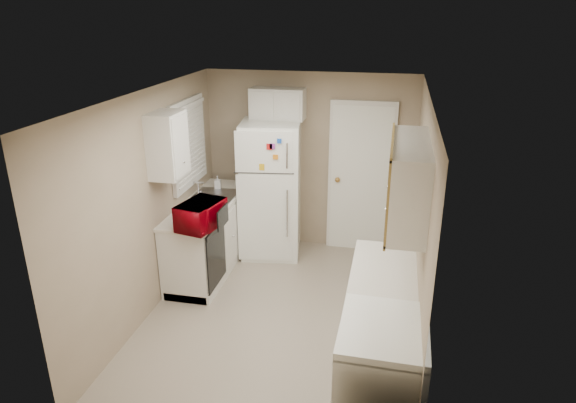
# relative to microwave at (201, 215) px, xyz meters

# --- Properties ---
(floor) EXTENTS (3.80, 3.80, 0.00)m
(floor) POSITION_rel_microwave_xyz_m (0.90, -0.16, -1.05)
(floor) COLOR #B4A691
(floor) RESTS_ON ground
(ceiling) EXTENTS (3.80, 3.80, 0.00)m
(ceiling) POSITION_rel_microwave_xyz_m (0.90, -0.16, 1.35)
(ceiling) COLOR white
(ceiling) RESTS_ON floor
(wall_left) EXTENTS (3.80, 3.80, 0.00)m
(wall_left) POSITION_rel_microwave_xyz_m (-0.50, -0.16, 0.15)
(wall_left) COLOR tan
(wall_left) RESTS_ON floor
(wall_right) EXTENTS (3.80, 3.80, 0.00)m
(wall_right) POSITION_rel_microwave_xyz_m (2.30, -0.16, 0.15)
(wall_right) COLOR tan
(wall_right) RESTS_ON floor
(wall_back) EXTENTS (2.80, 2.80, 0.00)m
(wall_back) POSITION_rel_microwave_xyz_m (0.90, 1.74, 0.15)
(wall_back) COLOR tan
(wall_back) RESTS_ON floor
(wall_front) EXTENTS (2.80, 2.80, 0.00)m
(wall_front) POSITION_rel_microwave_xyz_m (0.90, -2.06, 0.15)
(wall_front) COLOR tan
(wall_front) RESTS_ON floor
(left_counter) EXTENTS (0.60, 1.80, 0.90)m
(left_counter) POSITION_rel_microwave_xyz_m (-0.20, 0.74, -0.60)
(left_counter) COLOR silver
(left_counter) RESTS_ON floor
(dishwasher) EXTENTS (0.03, 0.58, 0.72)m
(dishwasher) POSITION_rel_microwave_xyz_m (0.09, 0.14, -0.56)
(dishwasher) COLOR black
(dishwasher) RESTS_ON floor
(sink) EXTENTS (0.54, 0.74, 0.16)m
(sink) POSITION_rel_microwave_xyz_m (-0.20, 0.89, -0.19)
(sink) COLOR gray
(sink) RESTS_ON left_counter
(microwave) EXTENTS (0.59, 0.41, 0.36)m
(microwave) POSITION_rel_microwave_xyz_m (0.00, 0.00, 0.00)
(microwave) COLOR #88010C
(microwave) RESTS_ON left_counter
(soap_bottle) EXTENTS (0.10, 0.10, 0.18)m
(soap_bottle) POSITION_rel_microwave_xyz_m (-0.25, 1.25, -0.05)
(soap_bottle) COLOR beige
(soap_bottle) RESTS_ON left_counter
(window_blinds) EXTENTS (0.10, 0.98, 1.08)m
(window_blinds) POSITION_rel_microwave_xyz_m (-0.46, 0.89, 0.55)
(window_blinds) COLOR silver
(window_blinds) RESTS_ON wall_left
(upper_cabinet_left) EXTENTS (0.30, 0.45, 0.70)m
(upper_cabinet_left) POSITION_rel_microwave_xyz_m (-0.35, 0.06, 0.75)
(upper_cabinet_left) COLOR silver
(upper_cabinet_left) RESTS_ON wall_left
(refrigerator) EXTENTS (0.84, 0.82, 1.81)m
(refrigerator) POSITION_rel_microwave_xyz_m (0.46, 1.36, -0.14)
(refrigerator) COLOR white
(refrigerator) RESTS_ON floor
(cabinet_over_fridge) EXTENTS (0.70, 0.30, 0.40)m
(cabinet_over_fridge) POSITION_rel_microwave_xyz_m (0.50, 1.59, 0.95)
(cabinet_over_fridge) COLOR silver
(cabinet_over_fridge) RESTS_ON wall_back
(interior_door) EXTENTS (0.86, 0.06, 2.08)m
(interior_door) POSITION_rel_microwave_xyz_m (1.60, 1.70, -0.03)
(interior_door) COLOR white
(interior_door) RESTS_ON floor
(right_counter) EXTENTS (0.60, 2.00, 0.90)m
(right_counter) POSITION_rel_microwave_xyz_m (2.00, -0.96, -0.60)
(right_counter) COLOR silver
(right_counter) RESTS_ON floor
(stove) EXTENTS (0.67, 0.82, 0.98)m
(stove) POSITION_rel_microwave_xyz_m (2.03, -1.56, -0.56)
(stove) COLOR white
(stove) RESTS_ON floor
(upper_cabinet_right) EXTENTS (0.30, 1.20, 0.70)m
(upper_cabinet_right) POSITION_rel_microwave_xyz_m (2.15, -0.66, 0.75)
(upper_cabinet_right) COLOR silver
(upper_cabinet_right) RESTS_ON wall_right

